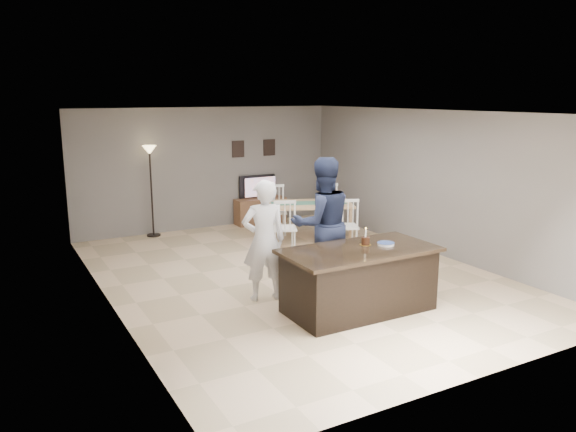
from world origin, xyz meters
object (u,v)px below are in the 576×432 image
tv_console (260,211)px  birthday_cake (365,241)px  dining_table (309,210)px  floor_lamp (150,166)px  television (259,187)px  plate_stack (386,244)px  man (322,224)px  kitchen_island (359,280)px  woman (264,241)px

tv_console → birthday_cake: size_ratio=4.81×
dining_table → floor_lamp: (-2.65, 2.04, 0.83)m
television → plate_stack: size_ratio=3.78×
floor_lamp → man: bearing=-72.8°
dining_table → floor_lamp: bearing=164.2°
kitchen_island → woman: woman is taller
kitchen_island → man: man is taller
woman → floor_lamp: (-0.39, 4.55, 0.61)m
tv_console → television: television is taller
tv_console → birthday_cake: (-1.01, -5.44, 0.66)m
floor_lamp → tv_console: bearing=-0.5°
birthday_cake → dining_table: bearing=71.9°
floor_lamp → television: bearing=1.1°
kitchen_island → plate_stack: 0.64m
television → man: size_ratio=0.44×
man → plate_stack: man is taller
woman → birthday_cake: (1.14, -0.91, 0.06)m
birthday_cake → dining_table: (1.12, 3.42, -0.28)m
television → man: 4.72m
woman → man: bearing=-166.8°
birthday_cake → floor_lamp: bearing=105.7°
kitchen_island → television: bearing=78.0°
man → birthday_cake: man is taller
birthday_cake → floor_lamp: (-1.53, 5.46, 0.54)m
woman → floor_lamp: 4.61m
tv_console → man: man is taller
plate_stack → dining_table: 3.69m
television → birthday_cake: (-1.01, -5.51, 0.10)m
floor_lamp → birthday_cake: bearing=-74.3°
man → woman: bearing=11.3°
dining_table → woman: bearing=-110.2°
television → birthday_cake: birthday_cake is taller
tv_console → plate_stack: bearing=-97.8°
television → floor_lamp: (-2.54, -0.05, 0.64)m
man → television: bearing=-94.1°
floor_lamp → dining_table: bearing=-37.6°
birthday_cake → man: bearing=97.9°
television → floor_lamp: 2.62m
tv_console → dining_table: size_ratio=0.49×
television → kitchen_island: bearing=78.0°
kitchen_island → plate_stack: size_ratio=8.90×
tv_console → man: size_ratio=0.58×
tv_console → birthday_cake: 5.57m
woman → television: bearing=-103.2°
plate_stack → floor_lamp: 5.92m
woman → floor_lamp: bearing=-73.3°
woman → plate_stack: bearing=154.2°
man → birthday_cake: size_ratio=8.23×
man → dining_table: 2.80m
woman → man: man is taller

